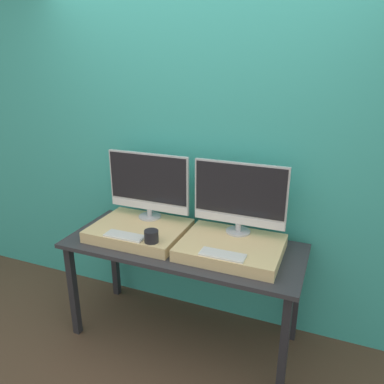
{
  "coord_description": "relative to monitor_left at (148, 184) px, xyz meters",
  "views": [
    {
      "loc": [
        0.93,
        -1.79,
        1.99
      ],
      "look_at": [
        0.0,
        0.5,
        1.1
      ],
      "focal_mm": 35.0,
      "sensor_mm": 36.0,
      "label": 1
    }
  ],
  "objects": [
    {
      "name": "wooden_riser_right",
      "position": [
        0.69,
        -0.16,
        -0.31
      ],
      "size": [
        0.66,
        0.51,
        0.08
      ],
      "color": "#D6B77F",
      "rests_on": "workbench"
    },
    {
      "name": "ground_plane",
      "position": [
        0.34,
        -0.5,
        -1.12
      ],
      "size": [
        12.0,
        12.0,
        0.0
      ],
      "primitive_type": "plane",
      "color": "#4C3828"
    },
    {
      "name": "monitor_right",
      "position": [
        0.69,
        0.0,
        0.0
      ],
      "size": [
        0.64,
        0.17,
        0.5
      ],
      "color": "#B2B2B7",
      "rests_on": "wooden_riser_right"
    },
    {
      "name": "mug",
      "position": [
        0.2,
        -0.35,
        -0.23
      ],
      "size": [
        0.09,
        0.09,
        0.08
      ],
      "color": "black",
      "rests_on": "wooden_riser_left"
    },
    {
      "name": "wall_back",
      "position": [
        0.34,
        0.24,
        0.18
      ],
      "size": [
        8.0,
        0.04,
        2.6
      ],
      "color": "teal",
      "rests_on": "ground_plane"
    },
    {
      "name": "keyboard_left",
      "position": [
        -0.0,
        -0.35,
        -0.26
      ],
      "size": [
        0.28,
        0.1,
        0.01
      ],
      "color": "silver",
      "rests_on": "wooden_riser_left"
    },
    {
      "name": "keyboard_right",
      "position": [
        0.69,
        -0.35,
        -0.26
      ],
      "size": [
        0.28,
        0.1,
        0.01
      ],
      "color": "silver",
      "rests_on": "wooden_riser_right"
    },
    {
      "name": "monitor_left",
      "position": [
        0.0,
        0.0,
        0.0
      ],
      "size": [
        0.64,
        0.17,
        0.5
      ],
      "color": "#B2B2B7",
      "rests_on": "wooden_riser_left"
    },
    {
      "name": "wooden_riser_left",
      "position": [
        0.0,
        -0.16,
        -0.31
      ],
      "size": [
        0.66,
        0.51,
        0.08
      ],
      "color": "#D6B77F",
      "rests_on": "workbench"
    },
    {
      "name": "workbench",
      "position": [
        0.34,
        -0.17,
        -0.43
      ],
      "size": [
        1.65,
        0.67,
        0.77
      ],
      "color": "#2D2D33",
      "rests_on": "ground_plane"
    }
  ]
}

